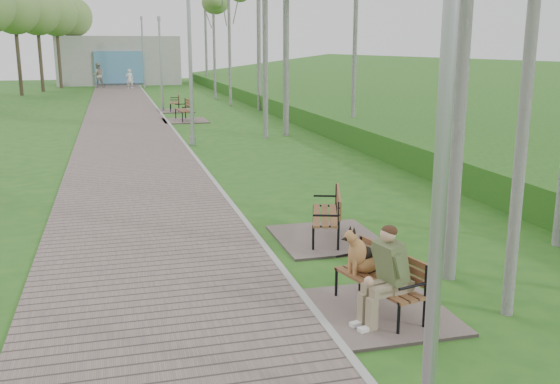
{
  "coord_description": "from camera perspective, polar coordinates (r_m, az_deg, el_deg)",
  "views": [
    {
      "loc": [
        -2.22,
        -5.07,
        3.16
      ],
      "look_at": [
        0.19,
        3.95,
        0.97
      ],
      "focal_mm": 40.0,
      "sensor_mm": 36.0,
      "label": 1
    }
  ],
  "objects": [
    {
      "name": "ground",
      "position": [
        6.37,
        7.87,
        -16.67
      ],
      "size": [
        120.0,
        120.0,
        0.0
      ],
      "primitive_type": "plane",
      "color": "#23581B",
      "rests_on": "ground"
    },
    {
      "name": "walkway",
      "position": [
        26.76,
        -13.92,
        6.04
      ],
      "size": [
        3.5,
        67.0,
        0.04
      ],
      "primitive_type": "cube",
      "color": "#695A55",
      "rests_on": "ground"
    },
    {
      "name": "kerb",
      "position": [
        26.84,
        -10.17,
        6.26
      ],
      "size": [
        0.1,
        67.0,
        0.05
      ],
      "primitive_type": "cube",
      "color": "#999993",
      "rests_on": "ground"
    },
    {
      "name": "embankment",
      "position": [
        28.99,
        14.62,
        6.49
      ],
      "size": [
        14.0,
        70.0,
        1.6
      ],
      "primitive_type": "cube",
      "color": "#3E7422",
      "rests_on": "ground"
    },
    {
      "name": "building_north",
      "position": [
        56.06,
        -14.51,
        11.56
      ],
      "size": [
        10.0,
        5.2,
        4.0
      ],
      "color": "#9E9E99",
      "rests_on": "ground"
    },
    {
      "name": "bench_main",
      "position": [
        7.59,
        8.78,
        -8.41
      ],
      "size": [
        1.59,
        1.77,
        1.39
      ],
      "color": "#695A55",
      "rests_on": "ground"
    },
    {
      "name": "bench_second",
      "position": [
        10.45,
        4.19,
        -3.37
      ],
      "size": [
        1.68,
        1.87,
        1.03
      ],
      "color": "#695A55",
      "rests_on": "ground"
    },
    {
      "name": "bench_third",
      "position": [
        27.49,
        -8.76,
        6.87
      ],
      "size": [
        1.89,
        2.1,
        1.16
      ],
      "color": "#695A55",
      "rests_on": "ground"
    },
    {
      "name": "bench_far",
      "position": [
        31.78,
        -9.59,
        7.64
      ],
      "size": [
        1.75,
        1.95,
        1.08
      ],
      "color": "#695A55",
      "rests_on": "ground"
    },
    {
      "name": "lamp_post_near",
      "position": [
        4.99,
        14.67,
        4.44
      ],
      "size": [
        0.2,
        0.2,
        5.21
      ],
      "color": "#9D9FA4",
      "rests_on": "ground"
    },
    {
      "name": "lamp_post_second",
      "position": [
        20.45,
        -8.19,
        11.1
      ],
      "size": [
        0.2,
        0.2,
        5.28
      ],
      "color": "#9D9FA4",
      "rests_on": "ground"
    },
    {
      "name": "lamp_post_third",
      "position": [
        31.91,
        -10.84,
        11.11
      ],
      "size": [
        0.18,
        0.18,
        4.59
      ],
      "color": "#9D9FA4",
      "rests_on": "ground"
    },
    {
      "name": "lamp_post_far",
      "position": [
        50.71,
        -12.4,
        12.15
      ],
      "size": [
        0.21,
        0.21,
        5.42
      ],
      "color": "#9D9FA4",
      "rests_on": "ground"
    },
    {
      "name": "pedestrian_near",
      "position": [
        49.43,
        -13.59,
        10.01
      ],
      "size": [
        0.57,
        0.39,
        1.5
      ],
      "primitive_type": "imported",
      "rotation": [
        0.0,
        0.0,
        3.2
      ],
      "color": "white",
      "rests_on": "ground"
    },
    {
      "name": "pedestrian_far",
      "position": [
        51.21,
        -16.3,
        10.2
      ],
      "size": [
        1.03,
        0.85,
        1.94
      ],
      "primitive_type": "imported",
      "rotation": [
        0.0,
        0.0,
        3.27
      ],
      "color": "#9B9587",
      "rests_on": "ground"
    }
  ]
}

